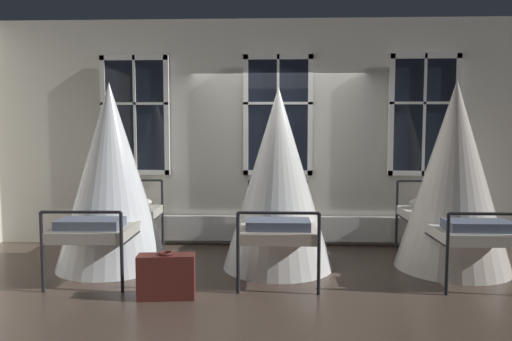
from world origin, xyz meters
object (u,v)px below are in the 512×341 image
object	(u,v)px
cot_first	(111,178)
cot_third	(454,178)
cot_second	(278,181)
suitcase_dark	(166,276)

from	to	relation	value
cot_first	cot_third	bearing A→B (deg)	-90.65
cot_first	cot_second	world-z (taller)	cot_first
cot_first	cot_third	distance (m)	4.15
cot_first	cot_second	bearing A→B (deg)	-90.59
cot_third	suitcase_dark	xyz separation A→B (m)	(-3.23, -1.15, -0.88)
cot_first	cot_third	size ratio (longest dim) A/B	0.99
cot_first	cot_second	distance (m)	2.04
cot_first	cot_second	size ratio (longest dim) A/B	1.03
cot_third	suitcase_dark	size ratio (longest dim) A/B	3.94
cot_second	cot_third	bearing A→B (deg)	-88.95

